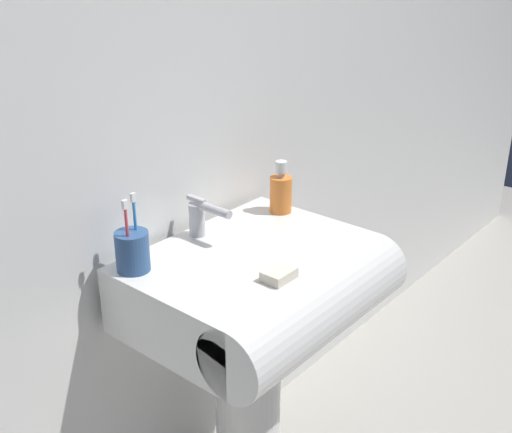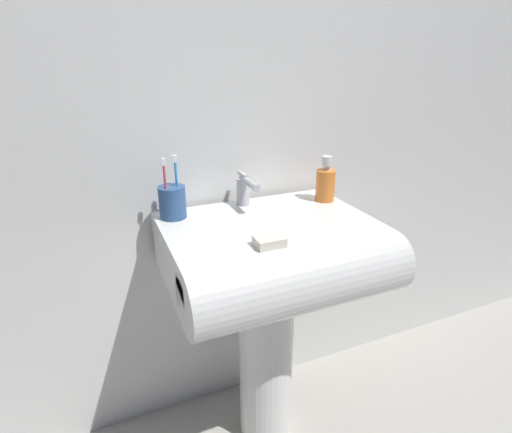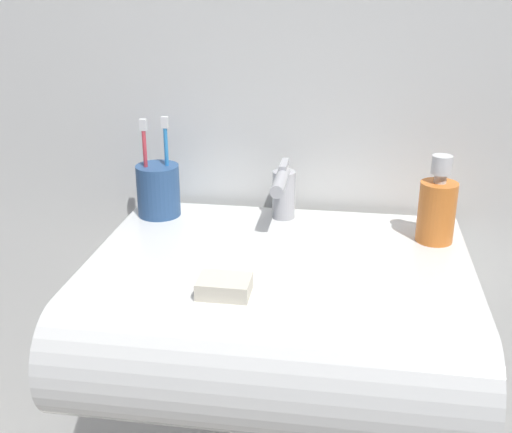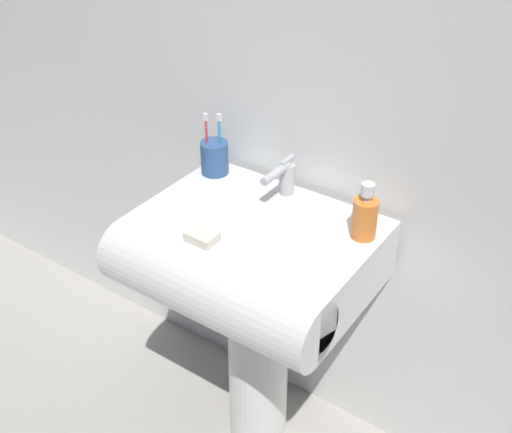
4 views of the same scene
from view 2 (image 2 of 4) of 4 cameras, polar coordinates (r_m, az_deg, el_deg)
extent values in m
plane|color=#ADA89E|center=(1.61, 1.31, -27.70)|extent=(6.00, 6.00, 0.00)
cube|color=silver|center=(1.27, -3.03, 20.69)|extent=(5.00, 0.05, 2.40)
cylinder|color=white|center=(1.39, 1.43, -19.28)|extent=(0.18, 0.18, 0.63)
cube|color=white|center=(1.16, 1.61, -4.44)|extent=(0.59, 0.40, 0.17)
cylinder|color=white|center=(1.01, 6.34, -8.99)|extent=(0.59, 0.17, 0.17)
cylinder|color=#B7B7BC|center=(1.24, -1.88, 3.58)|extent=(0.04, 0.04, 0.09)
cylinder|color=#B7B7BC|center=(1.18, -0.92, 4.79)|extent=(0.02, 0.11, 0.02)
cube|color=#B7B7BC|center=(1.23, -1.91, 6.03)|extent=(0.01, 0.06, 0.01)
cylinder|color=#2D5184|center=(1.17, -11.86, 2.02)|extent=(0.08, 0.08, 0.09)
cylinder|color=#D83F4C|center=(1.14, -12.76, 3.66)|extent=(0.01, 0.01, 0.14)
cube|color=white|center=(1.12, -13.11, 7.61)|extent=(0.01, 0.01, 0.02)
cylinder|color=#338CD8|center=(1.16, -11.22, 4.14)|extent=(0.01, 0.01, 0.15)
cube|color=white|center=(1.14, -11.53, 8.09)|extent=(0.01, 0.01, 0.02)
cylinder|color=orange|center=(1.30, 9.86, 4.39)|extent=(0.06, 0.06, 0.10)
cylinder|color=silver|center=(1.28, 10.03, 6.85)|extent=(0.02, 0.02, 0.01)
cylinder|color=silver|center=(1.28, 10.10, 7.82)|extent=(0.03, 0.03, 0.03)
cube|color=silver|center=(0.98, 1.93, -3.58)|extent=(0.07, 0.05, 0.02)
camera|label=1|loc=(0.66, -116.31, 14.39)|focal=45.00mm
camera|label=3|loc=(0.54, 64.96, 8.75)|focal=45.00mm
camera|label=4|loc=(1.28, 83.21, 25.22)|focal=45.00mm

